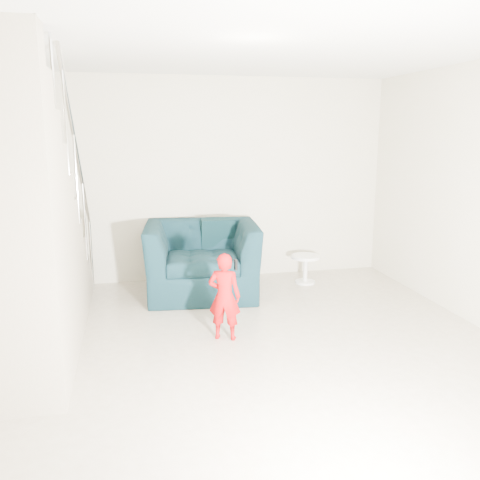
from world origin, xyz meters
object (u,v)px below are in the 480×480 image
armchair (202,259)px  staircase (12,256)px  side_table (305,264)px  toddler (224,296)px

armchair → staircase: size_ratio=0.38×
armchair → side_table: (1.41, 0.15, -0.19)m
side_table → armchair: bearing=-174.0°
toddler → side_table: bearing=-110.0°
armchair → side_table: size_ratio=3.58×
toddler → staircase: 1.93m
toddler → staircase: staircase is taller
side_table → toddler: bearing=-131.1°
toddler → side_table: (1.39, 1.60, -0.18)m
armchair → toddler: armchair is taller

